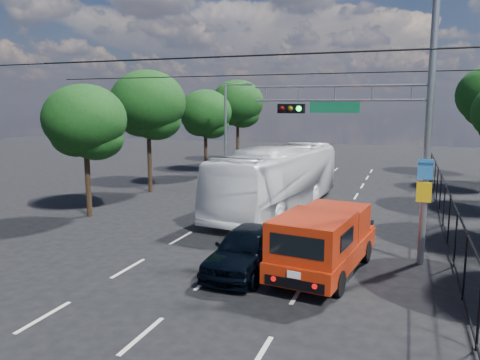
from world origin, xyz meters
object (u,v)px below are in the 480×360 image
at_px(red_pickup, 324,239).
at_px(white_bus, 278,179).
at_px(signal_mast, 392,115).
at_px(white_van, 228,188).
at_px(navy_hatchback, 247,249).

relative_size(red_pickup, white_bus, 0.50).
bearing_deg(signal_mast, white_bus, 131.31).
bearing_deg(white_bus, white_van, 158.14).
xyz_separation_m(white_bus, white_van, (-3.64, 1.98, -1.09)).
distance_m(red_pickup, navy_hatchback, 2.60).
height_order(navy_hatchback, white_van, navy_hatchback).
bearing_deg(white_van, navy_hatchback, -65.61).
xyz_separation_m(signal_mast, red_pickup, (-1.86, -2.17, -4.07)).
xyz_separation_m(signal_mast, white_van, (-9.51, 8.66, -4.63)).
relative_size(signal_mast, navy_hatchback, 2.08).
height_order(white_bus, white_van, white_bus).
relative_size(signal_mast, red_pickup, 1.56).
xyz_separation_m(signal_mast, white_bus, (-5.87, 6.68, -3.54)).
xyz_separation_m(navy_hatchback, white_bus, (-1.53, 9.53, 0.92)).
distance_m(signal_mast, white_van, 13.67).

